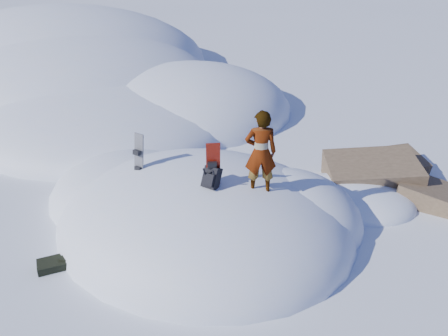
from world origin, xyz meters
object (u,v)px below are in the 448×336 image
(snowboard_red, at_px, (213,176))
(backpack, at_px, (211,178))
(snowboard_dark, at_px, (139,162))
(person, at_px, (261,152))

(snowboard_red, height_order, backpack, snowboard_red)
(snowboard_dark, bearing_deg, person, 13.53)
(snowboard_red, height_order, snowboard_dark, snowboard_red)
(person, bearing_deg, snowboard_red, -2.67)
(snowboard_red, bearing_deg, snowboard_dark, 144.51)
(snowboard_dark, xyz_separation_m, person, (2.87, -0.04, 0.70))
(person, bearing_deg, backpack, 1.59)
(snowboard_red, bearing_deg, backpack, -121.25)
(snowboard_red, bearing_deg, person, -7.02)
(snowboard_red, relative_size, person, 0.86)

